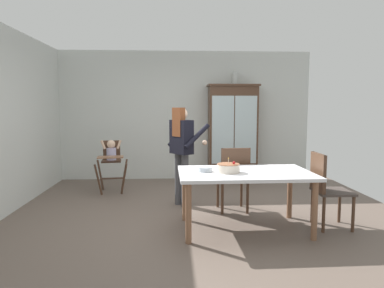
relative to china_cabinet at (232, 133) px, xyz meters
name	(u,v)px	position (x,y,z in m)	size (l,w,h in m)	color
ground_plane	(191,215)	(-0.99, -2.37, -1.00)	(6.24, 6.24, 0.00)	#66564C
wall_back	(185,116)	(-0.99, 0.26, 0.35)	(5.32, 0.06, 2.70)	silver
china_cabinet	(232,133)	(0.00, 0.00, 0.00)	(1.05, 0.48, 2.00)	#4C3323
ceramic_vase	(235,79)	(0.04, 0.00, 1.11)	(0.13, 0.13, 0.27)	#B2B7B2
high_chair_with_toddler	(111,156)	(-2.35, -0.90, -0.35)	(0.64, 0.73, 0.95)	#4C3323
adult_person	(182,144)	(-1.10, -1.84, -0.04)	(0.68, 0.67, 1.53)	#47474C
dining_table	(245,178)	(-0.34, -2.97, -0.35)	(1.66, 1.04, 0.74)	silver
birthday_cake	(228,168)	(-0.56, -3.01, -0.21)	(0.28, 0.28, 0.19)	beige
serving_bowl	(205,169)	(-0.84, -2.94, -0.24)	(0.18, 0.18, 0.06)	#B2BCC6
dining_chair_far_side	(234,175)	(-0.35, -2.24, -0.45)	(0.46, 0.46, 0.96)	#4C3323
dining_chair_right_end	(325,185)	(0.69, -2.94, -0.45)	(0.45, 0.45, 0.96)	#4C3323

